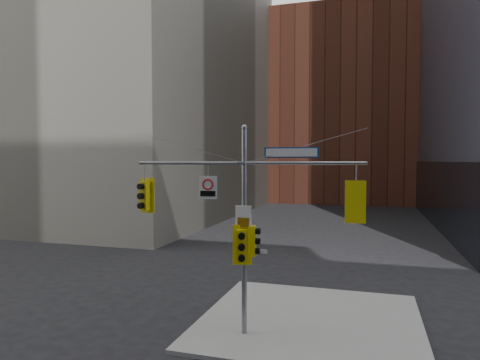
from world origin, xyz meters
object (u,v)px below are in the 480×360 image
Objects in this scene: traffic_light_west_arm at (145,196)px; traffic_light_east_arm at (356,201)px; signal_assembly at (244,210)px; street_sign_blade at (291,152)px; regulatory_sign_arm at (208,187)px; traffic_light_pole_front at (242,246)px; traffic_light_pole_side at (253,241)px.

traffic_light_east_arm is (7.47, -0.01, 0.00)m from traffic_light_west_arm.
signal_assembly reaches higher than traffic_light_west_arm.
street_sign_blade is at bearing 12.16° from traffic_light_west_arm.
signal_assembly is 3.68m from traffic_light_east_arm.
street_sign_blade reaches higher than traffic_light_east_arm.
regulatory_sign_arm is (2.50, -0.03, 0.38)m from traffic_light_west_arm.
signal_assembly is 4.41× the size of street_sign_blade.
regulatory_sign_arm is at bearing 2.52° from traffic_light_east_arm.
traffic_light_pole_front is at bearing -18.53° from regulatory_sign_arm.
regulatory_sign_arm is at bearing -179.12° from signal_assembly.
regulatory_sign_arm is (-1.64, -0.03, 1.82)m from traffic_light_pole_side.
traffic_light_west_arm reaches higher than traffic_light_pole_side.
traffic_light_east_arm is 4.99m from regulatory_sign_arm.
traffic_light_pole_front is (-0.00, -0.27, -1.19)m from signal_assembly.
traffic_light_west_arm is at bearing 161.89° from traffic_light_pole_front.
traffic_light_west_arm is 0.98× the size of traffic_light_east_arm.
traffic_light_west_arm is 4.38m from traffic_light_pole_side.
signal_assembly reaches higher than street_sign_blade.
traffic_light_east_arm reaches higher than traffic_light_west_arm.
traffic_light_pole_side is at bearing 12.23° from traffic_light_west_arm.
street_sign_blade is (1.60, 0.00, 1.93)m from signal_assembly.
traffic_light_east_arm is 4.00m from traffic_light_pole_front.
traffic_light_pole_front reaches higher than traffic_light_pole_side.
traffic_light_west_arm is at bearing 2.19° from traffic_light_east_arm.
street_sign_blade is at bearing -94.39° from traffic_light_pole_side.
traffic_light_east_arm is at bearing 0.01° from signal_assembly.
regulatory_sign_arm reaches higher than traffic_light_west_arm.
traffic_light_pole_side is (4.13, -0.00, -1.44)m from traffic_light_west_arm.
street_sign_blade is (-2.06, 0.00, 1.55)m from traffic_light_east_arm.
traffic_light_pole_front is 0.75× the size of street_sign_blade.
traffic_light_east_arm is (3.66, 0.00, 0.38)m from signal_assembly.
traffic_light_east_arm is at bearing -94.24° from traffic_light_pole_side.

